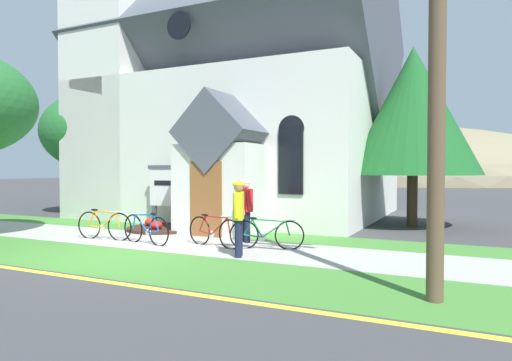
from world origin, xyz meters
The scene contains 16 objects.
ground centered at (0.00, 4.00, 0.00)m, with size 140.00×140.00×0.00m, color #3D3D3F.
sidewalk_slab centered at (-1.73, 1.97, 0.01)m, with size 32.00×2.40×0.01m, color #A8A59E.
grass_verge centered at (-1.73, -0.43, 0.00)m, with size 32.00×2.40×0.01m, color #427F33.
church_lawn centered at (-1.73, 3.97, 0.00)m, with size 24.00×1.60×0.01m, color #427F33.
church_building centered at (-2.16, 8.94, 5.06)m, with size 11.65×10.96×14.31m.
church_sign centered at (-1.65, 4.34, 1.29)m, with size 2.05×0.15×2.01m.
flower_bed centered at (-1.63, 3.79, 0.08)m, with size 2.21×2.21×0.34m.
bicycle_white centered at (-1.94, 1.58, 0.39)m, with size 1.74×0.18×0.83m.
bicycle_yellow centered at (2.56, 2.16, 0.36)m, with size 1.68×0.64×0.78m.
bicycle_red centered at (-0.47, 1.50, 0.38)m, with size 1.70×0.40×0.83m.
bicycle_green centered at (1.29, 1.90, 0.38)m, with size 1.72×0.46×0.80m.
cyclist_in_white_jersey centered at (2.41, 1.05, 0.95)m, with size 0.36×0.72×1.63m.
cyclist_in_green_jersey centered at (1.69, 2.80, 0.94)m, with size 0.48×0.57×1.62m.
roadside_conifer centered at (5.17, 8.04, 3.78)m, with size 4.28×4.28×5.88m.
yard_deciduous_tree centered at (-7.58, 6.78, 3.46)m, with size 4.27×4.27×5.09m.
distant_hill centered at (-13.79, 60.76, 0.00)m, with size 75.73×47.49×17.27m, color #847A5B.
Camera 1 is at (6.87, -7.41, 1.90)m, focal length 31.42 mm.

